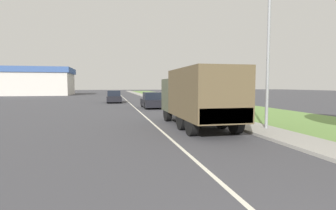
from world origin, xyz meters
The scene contains 9 objects.
ground_plane centered at (0.00, 40.00, 0.00)m, with size 180.00×180.00×0.00m, color #424247.
lane_centre_stripe centered at (0.00, 40.00, 0.00)m, with size 0.12×120.00×0.00m.
sidewalk_right centered at (4.50, 40.00, 0.06)m, with size 1.80×120.00×0.12m.
grass_strip_right centered at (8.90, 40.00, 0.01)m, with size 7.00×120.00×0.02m.
military_truck centered at (2.01, 11.41, 1.63)m, with size 2.32×6.96×2.90m.
car_nearest_ahead centered at (1.62, 23.21, 0.67)m, with size 1.88×4.08×1.47m.
car_second_ahead centered at (-1.81, 31.79, 0.67)m, with size 1.74×4.03×1.49m.
lamp_post centered at (4.53, 9.71, 4.04)m, with size 1.69×0.24×6.52m.
building_distant centered at (-19.46, 61.74, 3.03)m, with size 18.07×11.85×5.98m.
Camera 1 is at (-2.32, -1.04, 2.10)m, focal length 28.00 mm.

